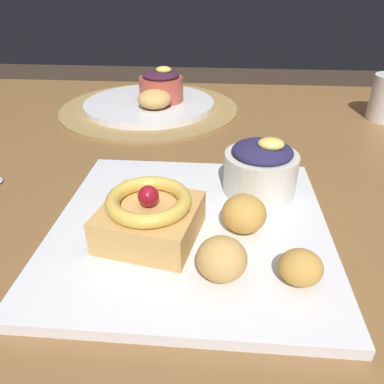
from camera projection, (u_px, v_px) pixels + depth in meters
The scene contains 11 objects.
dining_table at pixel (249, 221), 0.59m from camera, with size 1.36×0.96×0.73m.
woven_placemat at pixel (150, 108), 0.79m from camera, with size 0.37×0.37×0.01m, color #997A47.
front_plate at pixel (191, 227), 0.42m from camera, with size 0.30×0.30×0.01m, color white.
cake_slice at pixel (150, 216), 0.38m from camera, with size 0.11×0.11×0.06m.
berry_ramekin at pixel (262, 168), 0.46m from camera, with size 0.09×0.09×0.07m.
fritter_front at pixel (301, 267), 0.33m from camera, with size 0.04×0.04×0.03m, color gold.
fritter_middle at pixel (244, 214), 0.39m from camera, with size 0.05×0.05×0.04m, color gold.
fritter_back at pixel (222, 259), 0.33m from camera, with size 0.05×0.05×0.04m, color tan.
back_plate at pixel (149, 104), 0.78m from camera, with size 0.27×0.27×0.01m, color white.
back_ramekin at pixel (161, 86), 0.77m from camera, with size 0.09×0.09×0.07m.
back_pastry at pixel (155, 99), 0.73m from camera, with size 0.07×0.07×0.04m, color tan.
Camera 1 is at (-0.05, -0.49, 0.98)m, focal length 34.91 mm.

